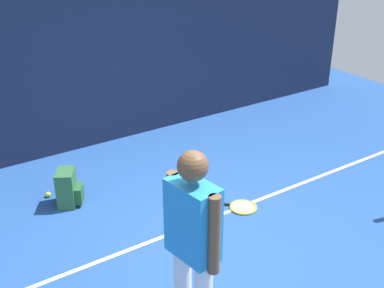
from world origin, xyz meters
name	(u,v)px	position (x,y,z in m)	size (l,w,h in m)	color
ground_plane	(213,244)	(0.00, 0.00, 0.00)	(12.00, 12.00, 0.00)	#234C93
back_fence	(88,53)	(0.00, 3.00, 1.38)	(10.00, 0.10, 2.76)	#141E38
court_line	(192,225)	(0.00, 0.40, 0.00)	(9.00, 0.05, 0.00)	white
tennis_player	(193,241)	(-0.88, -0.94, 0.97)	(0.27, 0.53, 1.70)	white
tennis_racket	(241,207)	(0.68, 0.39, 0.01)	(0.52, 0.59, 0.03)	black
backpack	(68,188)	(-0.96, 1.58, 0.21)	(0.37, 0.37, 0.44)	#2D6038
tennis_ball_near_player	(48,194)	(-1.12, 1.88, 0.03)	(0.07, 0.07, 0.07)	#CCE033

